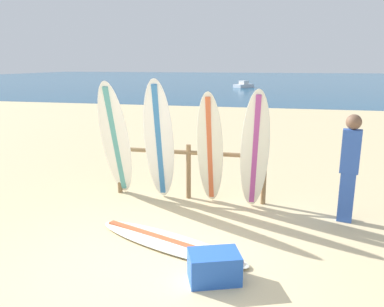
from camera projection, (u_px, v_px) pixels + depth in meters
ground_plane at (152, 268)px, 4.78m from camera, size 120.00×120.00×0.00m
ocean_water at (269, 79)px, 59.75m from camera, size 120.00×80.00×0.01m
surfboard_rack at (188, 164)px, 7.10m from camera, size 2.93×0.09×1.05m
surfboard_leaning_far_left at (116, 142)px, 6.87m from camera, size 0.66×1.13×2.27m
surfboard_leaning_left at (159, 142)px, 6.74m from camera, size 0.62×0.83×2.31m
surfboard_leaning_center_left at (210, 150)px, 6.62m from camera, size 0.48×0.65×2.10m
surfboard_leaning_center at (255, 152)px, 6.33m from camera, size 0.57×0.73×2.16m
surfboard_lying_on_sand at (169, 242)px, 5.39m from camera, size 2.55×1.41×0.08m
beachgoer_standing at (350, 164)px, 5.98m from camera, size 0.31×0.24×1.77m
small_boat_offshore at (244, 85)px, 39.51m from camera, size 2.12×2.26×0.71m
cooler_box at (214, 267)px, 4.46m from camera, size 0.70×0.58×0.36m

